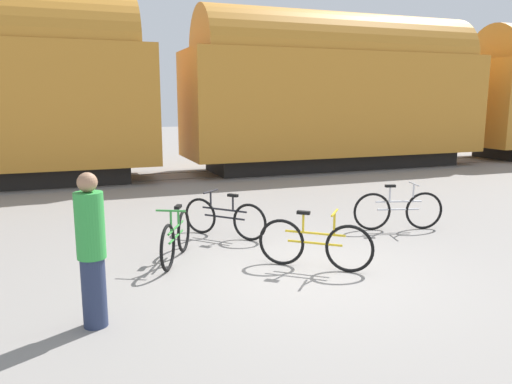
{
  "coord_description": "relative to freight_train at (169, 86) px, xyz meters",
  "views": [
    {
      "loc": [
        -3.18,
        -6.35,
        2.57
      ],
      "look_at": [
        -0.44,
        0.96,
        1.1
      ],
      "focal_mm": 35.0,
      "sensor_mm": 36.0,
      "label": 1
    }
  ],
  "objects": [
    {
      "name": "freight_train",
      "position": [
        0.0,
        0.0,
        0.0
      ],
      "size": [
        48.57,
        3.05,
        5.62
      ],
      "color": "black",
      "rests_on": "ground_plane"
    },
    {
      "name": "bicycle_green",
      "position": [
        -1.67,
        -8.82,
        -2.57
      ],
      "size": [
        0.8,
        1.53,
        0.9
      ],
      "color": "black",
      "rests_on": "ground_plane"
    },
    {
      "name": "rail_near",
      "position": [
        0.0,
        -0.72,
        -2.95
      ],
      "size": [
        60.57,
        0.07,
        0.01
      ],
      "primitive_type": "cube",
      "color": "#4C4238",
      "rests_on": "ground_plane"
    },
    {
      "name": "ground_plane",
      "position": [
        0.0,
        -10.12,
        -2.95
      ],
      "size": [
        80.0,
        80.0,
        0.0
      ],
      "primitive_type": "plane",
      "color": "gray"
    },
    {
      "name": "person_in_green",
      "position": [
        -3.02,
        -10.83,
        -2.05
      ],
      "size": [
        0.32,
        0.32,
        1.78
      ],
      "rotation": [
        0.0,
        0.0,
        5.22
      ],
      "color": "#283351",
      "rests_on": "ground_plane"
    },
    {
      "name": "bicycle_black",
      "position": [
        -0.54,
        -7.76,
        -2.59
      ],
      "size": [
        1.22,
        1.36,
        0.86
      ],
      "color": "black",
      "rests_on": "ground_plane"
    },
    {
      "name": "bicycle_yellow",
      "position": [
        0.23,
        -9.95,
        -2.57
      ],
      "size": [
        1.41,
        1.18,
        0.91
      ],
      "color": "black",
      "rests_on": "ground_plane"
    },
    {
      "name": "bicycle_silver",
      "position": [
        2.84,
        -8.46,
        -2.56
      ],
      "size": [
        1.75,
        0.58,
        0.93
      ],
      "color": "black",
      "rests_on": "ground_plane"
    },
    {
      "name": "rail_far",
      "position": [
        0.0,
        0.72,
        -2.95
      ],
      "size": [
        60.57,
        0.07,
        0.01
      ],
      "primitive_type": "cube",
      "color": "#4C4238",
      "rests_on": "ground_plane"
    }
  ]
}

